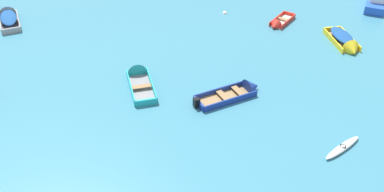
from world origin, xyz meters
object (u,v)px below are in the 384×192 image
(rowboat_red_midfield_right, at_px, (278,24))
(rowboat_deep_blue_cluster_inner, at_px, (240,91))
(rowboat_turquoise_distant_center, at_px, (138,77))
(mooring_buoy_trailing, at_px, (225,13))
(rowboat_yellow_near_camera, at_px, (346,43))
(kayak_white_near_right, at_px, (343,148))
(rowboat_grey_cluster_outer, at_px, (8,17))

(rowboat_red_midfield_right, height_order, rowboat_deep_blue_cluster_inner, rowboat_deep_blue_cluster_inner)
(rowboat_turquoise_distant_center, height_order, mooring_buoy_trailing, rowboat_turquoise_distant_center)
(rowboat_turquoise_distant_center, height_order, rowboat_yellow_near_camera, rowboat_turquoise_distant_center)
(rowboat_yellow_near_camera, height_order, kayak_white_near_right, rowboat_yellow_near_camera)
(rowboat_red_midfield_right, distance_m, rowboat_deep_blue_cluster_inner, 10.87)
(kayak_white_near_right, bearing_deg, mooring_buoy_trailing, 108.20)
(rowboat_yellow_near_camera, bearing_deg, rowboat_deep_blue_cluster_inner, -142.95)
(mooring_buoy_trailing, bearing_deg, kayak_white_near_right, -71.80)
(rowboat_turquoise_distant_center, relative_size, mooring_buoy_trailing, 11.27)
(rowboat_yellow_near_camera, distance_m, rowboat_deep_blue_cluster_inner, 10.98)
(kayak_white_near_right, bearing_deg, rowboat_deep_blue_cluster_inner, 134.95)
(rowboat_deep_blue_cluster_inner, bearing_deg, rowboat_grey_cluster_outer, 150.75)
(rowboat_grey_cluster_outer, distance_m, kayak_white_near_right, 29.59)
(rowboat_red_midfield_right, xyz_separation_m, kayak_white_near_right, (1.48, -15.58, -0.03))
(rowboat_turquoise_distant_center, distance_m, rowboat_yellow_near_camera, 16.54)
(rowboat_deep_blue_cluster_inner, height_order, mooring_buoy_trailing, rowboat_deep_blue_cluster_inner)
(kayak_white_near_right, bearing_deg, rowboat_yellow_near_camera, 74.68)
(kayak_white_near_right, bearing_deg, rowboat_grey_cluster_outer, 146.68)
(rowboat_red_midfield_right, xyz_separation_m, rowboat_turquoise_distant_center, (-11.00, -8.44, 0.04))
(rowboat_yellow_near_camera, xyz_separation_m, mooring_buoy_trailing, (-9.21, 5.88, -0.34))
(rowboat_yellow_near_camera, bearing_deg, mooring_buoy_trailing, 147.46)
(rowboat_deep_blue_cluster_inner, bearing_deg, rowboat_yellow_near_camera, 37.05)
(rowboat_yellow_near_camera, height_order, mooring_buoy_trailing, rowboat_yellow_near_camera)
(rowboat_grey_cluster_outer, bearing_deg, mooring_buoy_trailing, 5.16)
(rowboat_red_midfield_right, relative_size, mooring_buoy_trailing, 7.77)
(rowboat_grey_cluster_outer, xyz_separation_m, rowboat_deep_blue_cluster_inner, (19.27, -10.79, -0.16))
(kayak_white_near_right, bearing_deg, rowboat_turquoise_distant_center, 150.21)
(rowboat_red_midfield_right, bearing_deg, kayak_white_near_right, -84.56)
(rowboat_red_midfield_right, xyz_separation_m, rowboat_grey_cluster_outer, (-23.24, 0.67, 0.20))
(rowboat_grey_cluster_outer, distance_m, rowboat_deep_blue_cluster_inner, 22.09)
(rowboat_grey_cluster_outer, relative_size, kayak_white_near_right, 1.72)
(rowboat_grey_cluster_outer, xyz_separation_m, kayak_white_near_right, (24.73, -16.26, -0.23))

